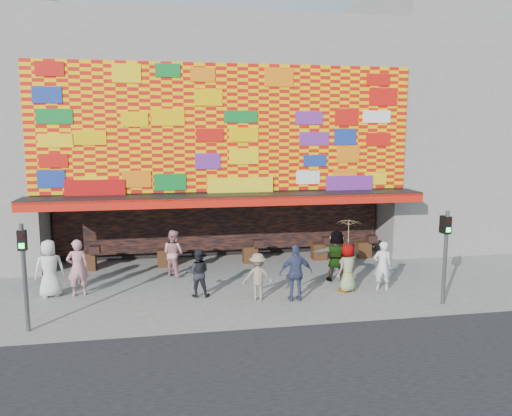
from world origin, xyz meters
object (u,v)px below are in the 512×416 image
object	(u,v)px
parasol	(349,231)
ped_a	(50,268)
ped_i	(173,253)
signal_right	(446,247)
ped_b	(78,268)
ped_d	(258,277)
ped_h	(382,266)
ped_f	(336,255)
ped_c	(198,273)
ped_g	(348,268)
ped_e	(296,273)
signal_left	(24,265)

from	to	relation	value
parasol	ped_a	bearing A→B (deg)	173.08
ped_a	ped_i	bearing A→B (deg)	-171.39
signal_right	ped_b	size ratio (longest dim) A/B	1.57
ped_d	ped_i	world-z (taller)	ped_i
signal_right	ped_h	size ratio (longest dim) A/B	1.75
ped_d	ped_f	world-z (taller)	ped_f
ped_c	ped_h	size ratio (longest dim) A/B	0.94
signal_right	parasol	xyz separation A→B (m)	(-2.54, 1.76, 0.24)
signal_right	ped_i	world-z (taller)	signal_right
ped_d	parasol	size ratio (longest dim) A/B	0.88
parasol	ped_g	bearing A→B (deg)	0.00
ped_e	ped_f	bearing A→B (deg)	-134.86
ped_c	ped_g	world-z (taller)	ped_g
signal_right	ped_e	distance (m)	4.76
signal_left	ped_b	world-z (taller)	signal_left
ped_a	ped_c	bearing A→B (deg)	155.81
ped_e	parasol	world-z (taller)	parasol
ped_c	ped_h	world-z (taller)	ped_h
signal_right	ped_f	size ratio (longest dim) A/B	1.59
ped_e	parasol	distance (m)	2.39
signal_left	ped_i	size ratio (longest dim) A/B	1.69
ped_e	ped_g	xyz separation A→B (m)	(1.98, 0.63, -0.10)
ped_e	ped_f	xyz separation A→B (m)	(2.02, 1.88, 0.02)
ped_b	signal_left	bearing A→B (deg)	62.30
ped_g	ped_i	size ratio (longest dim) A/B	0.94
ped_c	ped_g	xyz separation A→B (m)	(5.07, -0.37, 0.03)
ped_a	ped_c	distance (m)	4.90
signal_left	ped_g	xyz separation A→B (m)	(9.86, 1.76, -1.03)
ped_c	ped_i	xyz separation A→B (m)	(-0.77, 2.56, 0.08)
ped_e	ped_h	world-z (taller)	ped_e
ped_b	parasol	distance (m)	9.14
ped_a	ped_c	size ratio (longest dim) A/B	1.19
ped_b	ped_g	bearing A→B (deg)	161.56
ped_h	ped_i	bearing A→B (deg)	-10.87
ped_c	ped_f	size ratio (longest dim) A/B	0.85
signal_left	ped_f	world-z (taller)	signal_left
ped_g	ped_e	bearing A→B (deg)	-11.31
signal_left	ped_a	xyz separation A→B (m)	(-0.04, 2.96, -0.90)
signal_right	parasol	distance (m)	3.10
ped_b	ped_a	bearing A→B (deg)	-14.85
ped_f	parasol	bearing A→B (deg)	107.11
signal_left	ped_f	size ratio (longest dim) A/B	1.59
ped_e	parasol	bearing A→B (deg)	-160.32
ped_d	ped_e	distance (m)	1.24
ped_a	ped_g	world-z (taller)	ped_a
ped_d	ped_h	world-z (taller)	ped_h
ped_d	parasol	world-z (taller)	parasol
signal_left	ped_a	bearing A→B (deg)	90.72
ped_h	ped_i	distance (m)	7.68
ped_g	parasol	world-z (taller)	parasol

